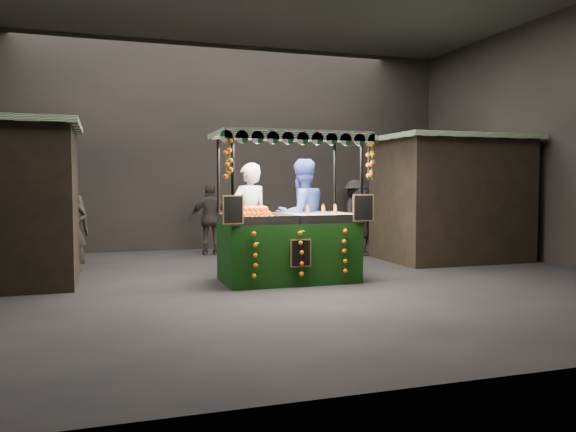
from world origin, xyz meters
name	(u,v)px	position (x,y,z in m)	size (l,w,h in m)	color
ground	(270,282)	(0.00, 0.00, 0.00)	(12.00, 12.00, 0.00)	black
market_hall	(269,73)	(0.00, 0.00, 3.38)	(12.10, 10.10, 5.05)	black
neighbour_stall_right	(450,198)	(4.40, 1.50, 1.31)	(3.00, 2.20, 2.60)	black
juice_stall	(289,236)	(0.33, -0.05, 0.76)	(2.51, 1.48, 2.43)	black
vendor_grey	(249,219)	(-0.12, 0.88, 0.99)	(0.82, 0.66, 1.97)	gray
vendor_blue	(302,216)	(0.83, 0.79, 1.02)	(1.13, 0.95, 2.05)	navy
shopper_0	(71,229)	(-3.15, 2.14, 0.78)	(0.61, 0.44, 1.56)	#2B2623
shopper_1	(416,220)	(3.78, 1.80, 0.84)	(0.82, 0.64, 1.67)	#2D2724
shopper_2	(211,219)	(-0.28, 3.79, 0.81)	(0.99, 0.52, 1.62)	#2A2522
shopper_3	(355,213)	(3.62, 4.59, 0.85)	(1.13, 1.27, 1.70)	#2C2623
shopper_4	(63,218)	(-3.29, 2.45, 0.97)	(1.08, 0.84, 1.94)	#282521
shopper_5	(362,221)	(2.99, 2.81, 0.75)	(0.61, 1.44, 1.51)	#2B2723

